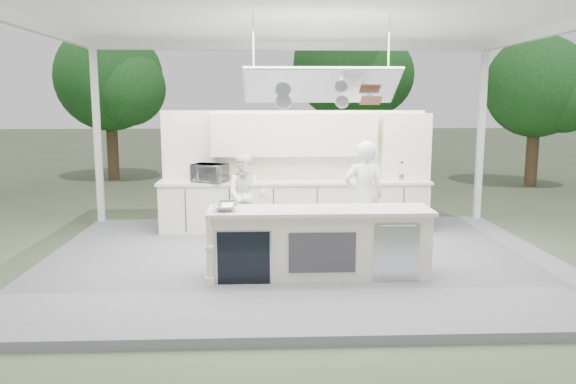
{
  "coord_description": "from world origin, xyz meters",
  "views": [
    {
      "loc": [
        -0.57,
        -8.5,
        2.54
      ],
      "look_at": [
        -0.19,
        0.4,
        1.1
      ],
      "focal_mm": 35.0,
      "sensor_mm": 36.0,
      "label": 1
    }
  ],
  "objects_px": {
    "sous_chef": "(246,195)",
    "head_chef": "(364,197)",
    "demo_island": "(318,242)",
    "back_counter": "(294,205)"
  },
  "relations": [
    {
      "from": "demo_island",
      "to": "back_counter",
      "type": "relative_size",
      "value": 0.61
    },
    {
      "from": "demo_island",
      "to": "back_counter",
      "type": "xyz_separation_m",
      "value": [
        -0.18,
        2.81,
        0.0
      ]
    },
    {
      "from": "back_counter",
      "to": "sous_chef",
      "type": "xyz_separation_m",
      "value": [
        -0.9,
        -0.35,
        0.27
      ]
    },
    {
      "from": "back_counter",
      "to": "head_chef",
      "type": "height_order",
      "value": "head_chef"
    },
    {
      "from": "demo_island",
      "to": "back_counter",
      "type": "height_order",
      "value": "same"
    },
    {
      "from": "head_chef",
      "to": "sous_chef",
      "type": "height_order",
      "value": "head_chef"
    },
    {
      "from": "back_counter",
      "to": "head_chef",
      "type": "distance_m",
      "value": 1.93
    },
    {
      "from": "head_chef",
      "to": "sous_chef",
      "type": "bearing_deg",
      "value": -39.87
    },
    {
      "from": "demo_island",
      "to": "sous_chef",
      "type": "xyz_separation_m",
      "value": [
        -1.08,
        2.46,
        0.27
      ]
    },
    {
      "from": "sous_chef",
      "to": "head_chef",
      "type": "bearing_deg",
      "value": -26.01
    }
  ]
}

